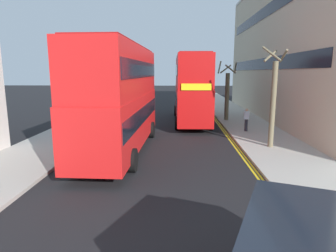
% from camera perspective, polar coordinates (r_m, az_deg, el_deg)
% --- Properties ---
extents(sidewalk_right, '(4.00, 80.00, 0.14)m').
position_cam_1_polar(sidewalk_right, '(19.40, 18.62, -2.42)').
color(sidewalk_right, '#ADA89E').
rests_on(sidewalk_right, ground).
extents(sidewalk_left, '(4.00, 80.00, 0.14)m').
position_cam_1_polar(sidewalk_left, '(20.06, -19.84, -2.08)').
color(sidewalk_left, '#ADA89E').
rests_on(sidewalk_left, ground).
extents(kerb_line_outer, '(0.10, 56.00, 0.01)m').
position_cam_1_polar(kerb_line_outer, '(17.02, 13.67, -4.18)').
color(kerb_line_outer, yellow).
rests_on(kerb_line_outer, ground).
extents(kerb_line_inner, '(0.10, 56.00, 0.01)m').
position_cam_1_polar(kerb_line_inner, '(16.99, 13.14, -4.18)').
color(kerb_line_inner, yellow).
rests_on(kerb_line_inner, ground).
extents(double_decker_bus_away, '(3.01, 10.87, 5.64)m').
position_cam_1_polar(double_decker_bus_away, '(15.62, -9.43, 5.95)').
color(double_decker_bus_away, red).
rests_on(double_decker_bus_away, ground).
extents(double_decker_bus_oncoming, '(2.98, 10.86, 5.64)m').
position_cam_1_polar(double_decker_bus_oncoming, '(24.69, 4.59, 7.73)').
color(double_decker_bus_oncoming, '#B20F0F').
rests_on(double_decker_bus_oncoming, ground).
extents(pedestrian_far, '(0.34, 0.22, 1.62)m').
position_cam_1_polar(pedestrian_far, '(21.04, 15.23, 1.29)').
color(pedestrian_far, '#2D2D38').
rests_on(pedestrian_far, sidewalk_right).
extents(street_tree_near, '(1.28, 1.43, 5.47)m').
position_cam_1_polar(street_tree_near, '(16.79, 20.07, 4.86)').
color(street_tree_near, '#6B6047').
rests_on(street_tree_near, sidewalk_right).
extents(street_tree_mid, '(1.67, 1.61, 5.08)m').
position_cam_1_polar(street_tree_mid, '(25.56, 11.59, 6.42)').
color(street_tree_mid, '#6B6047').
rests_on(street_tree_mid, sidewalk_right).
extents(townhouse_terrace_right, '(10.08, 28.00, 13.09)m').
position_cam_1_polar(townhouse_terrace_right, '(29.93, 27.73, 13.83)').
color(townhouse_terrace_right, beige).
rests_on(townhouse_terrace_right, ground).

